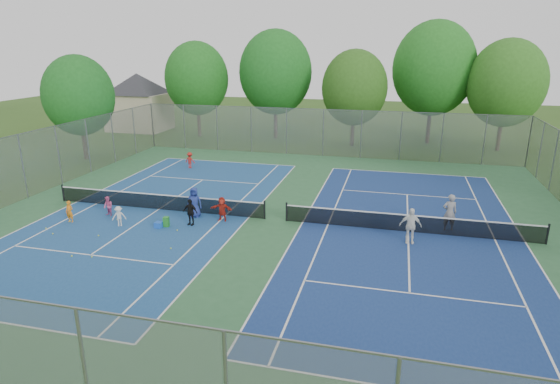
{
  "coord_description": "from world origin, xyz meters",
  "views": [
    {
      "loc": [
        6.07,
        -23.07,
        9.09
      ],
      "look_at": [
        0.0,
        1.0,
        1.3
      ],
      "focal_mm": 30.0,
      "sensor_mm": 36.0,
      "label": 1
    }
  ],
  "objects_px": {
    "net_right": "(409,224)",
    "ball_crate": "(159,225)",
    "net_left": "(158,202)",
    "ball_hopper": "(166,222)",
    "instructor": "(450,213)"
  },
  "relations": [
    {
      "from": "ball_hopper",
      "to": "instructor",
      "type": "height_order",
      "value": "instructor"
    },
    {
      "from": "net_left",
      "to": "ball_hopper",
      "type": "height_order",
      "value": "net_left"
    },
    {
      "from": "net_right",
      "to": "ball_crate",
      "type": "relative_size",
      "value": 35.05
    },
    {
      "from": "net_right",
      "to": "ball_hopper",
      "type": "bearing_deg",
      "value": -169.21
    },
    {
      "from": "net_left",
      "to": "instructor",
      "type": "bearing_deg",
      "value": 2.61
    },
    {
      "from": "net_right",
      "to": "ball_hopper",
      "type": "relative_size",
      "value": 23.91
    },
    {
      "from": "net_left",
      "to": "instructor",
      "type": "xyz_separation_m",
      "value": [
        15.97,
        0.73,
        0.52
      ]
    },
    {
      "from": "net_left",
      "to": "ball_crate",
      "type": "distance_m",
      "value": 2.93
    },
    {
      "from": "instructor",
      "to": "ball_crate",
      "type": "bearing_deg",
      "value": 3.91
    },
    {
      "from": "net_right",
      "to": "ball_hopper",
      "type": "distance_m",
      "value": 12.53
    },
    {
      "from": "net_left",
      "to": "instructor",
      "type": "relative_size",
      "value": 6.6
    },
    {
      "from": "net_left",
      "to": "ball_hopper",
      "type": "xyz_separation_m",
      "value": [
        1.69,
        -2.34,
        -0.19
      ]
    },
    {
      "from": "ball_hopper",
      "to": "instructor",
      "type": "distance_m",
      "value": 14.62
    },
    {
      "from": "net_right",
      "to": "ball_crate",
      "type": "xyz_separation_m",
      "value": [
        -12.63,
        -2.57,
        -0.3
      ]
    },
    {
      "from": "net_left",
      "to": "ball_hopper",
      "type": "relative_size",
      "value": 23.91
    }
  ]
}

